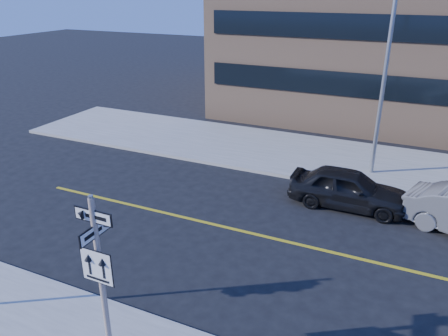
% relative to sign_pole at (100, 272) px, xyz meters
% --- Properties ---
extents(ground, '(120.00, 120.00, 0.00)m').
position_rel_sign_pole_xyz_m(ground, '(0.00, 2.51, -2.44)').
color(ground, black).
rests_on(ground, ground).
extents(sign_pole, '(0.92, 0.92, 4.06)m').
position_rel_sign_pole_xyz_m(sign_pole, '(0.00, 0.00, 0.00)').
color(sign_pole, silver).
rests_on(sign_pole, near_sidewalk).
extents(parked_car_a, '(1.81, 4.48, 1.53)m').
position_rel_sign_pole_xyz_m(parked_car_a, '(3.54, 9.98, -1.67)').
color(parked_car_a, black).
rests_on(parked_car_a, ground).
extents(streetlight_a, '(0.55, 2.25, 8.00)m').
position_rel_sign_pole_xyz_m(streetlight_a, '(4.00, 13.27, 2.32)').
color(streetlight_a, gray).
rests_on(streetlight_a, far_sidewalk).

